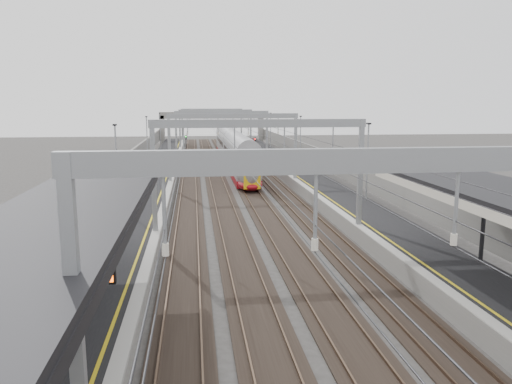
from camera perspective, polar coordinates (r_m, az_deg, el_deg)
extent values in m
cube|color=black|center=(53.34, -11.43, 1.19)|extent=(4.00, 120.00, 1.00)
cube|color=black|center=(54.50, 5.60, 1.53)|extent=(4.00, 120.00, 1.00)
cube|color=black|center=(53.26, -7.65, 0.79)|extent=(2.40, 140.00, 0.08)
cube|color=brown|center=(53.25, -8.43, 0.86)|extent=(0.07, 140.00, 0.14)
cube|color=brown|center=(53.24, -6.88, 0.90)|extent=(0.07, 140.00, 0.14)
cube|color=black|center=(53.31, -4.43, 0.85)|extent=(2.40, 140.00, 0.08)
cube|color=brown|center=(53.26, -5.20, 0.93)|extent=(0.07, 140.00, 0.14)
cube|color=brown|center=(53.33, -3.66, 0.97)|extent=(0.07, 140.00, 0.14)
cube|color=black|center=(53.53, -1.22, 0.92)|extent=(2.40, 140.00, 0.08)
cube|color=brown|center=(53.44, -1.99, 1.00)|extent=(0.07, 140.00, 0.14)
cube|color=brown|center=(53.59, -0.45, 1.03)|extent=(0.07, 140.00, 0.14)
cube|color=black|center=(53.91, 1.96, 0.98)|extent=(2.40, 140.00, 0.08)
cube|color=brown|center=(53.79, 1.20, 1.06)|extent=(0.07, 140.00, 0.14)
cube|color=brown|center=(54.01, 2.71, 1.09)|extent=(0.07, 140.00, 0.14)
cube|color=gray|center=(10.72, -20.00, -13.48)|extent=(0.28, 0.28, 6.60)
cube|color=gray|center=(10.41, 14.99, 3.53)|extent=(13.00, 0.25, 0.50)
cube|color=gray|center=(29.97, -11.62, 1.79)|extent=(0.28, 0.28, 6.60)
cube|color=gray|center=(31.57, 11.83, 2.19)|extent=(0.28, 0.28, 6.60)
cube|color=gray|center=(29.86, 0.42, 7.84)|extent=(13.00, 0.25, 0.50)
cube|color=gray|center=(49.81, -9.87, 5.03)|extent=(0.28, 0.28, 6.60)
cube|color=gray|center=(50.79, 4.53, 5.24)|extent=(0.28, 0.28, 6.60)
cube|color=gray|center=(49.75, -2.63, 8.68)|extent=(13.00, 0.25, 0.50)
cube|color=gray|center=(69.75, -9.11, 6.43)|extent=(0.28, 0.28, 6.60)
cube|color=gray|center=(70.45, 1.25, 6.58)|extent=(0.28, 0.28, 6.60)
cube|color=gray|center=(69.70, -3.94, 9.04)|extent=(13.00, 0.25, 0.50)
cube|color=gray|center=(89.71, -8.69, 7.20)|extent=(0.28, 0.28, 6.60)
cube|color=gray|center=(90.26, -0.60, 7.33)|extent=(0.28, 0.28, 6.60)
cube|color=gray|center=(89.67, -4.66, 9.23)|extent=(13.00, 0.25, 0.50)
cube|color=gray|center=(107.69, -8.44, 7.65)|extent=(0.28, 0.28, 6.60)
cube|color=gray|center=(108.15, -1.69, 7.76)|extent=(0.28, 0.28, 6.60)
cube|color=gray|center=(107.66, -5.09, 9.34)|extent=(13.00, 0.25, 0.50)
cylinder|color=#262628|center=(57.66, -7.74, 6.94)|extent=(0.03, 140.00, 0.03)
cylinder|color=#262628|center=(57.71, -4.74, 7.00)|extent=(0.03, 140.00, 0.03)
cylinder|color=#262628|center=(57.91, -1.75, 7.04)|extent=(0.03, 140.00, 0.03)
cylinder|color=#262628|center=(58.27, 1.21, 7.06)|extent=(0.03, 140.00, 0.03)
cylinder|color=black|center=(23.01, -21.54, -4.46)|extent=(0.20, 0.20, 4.00)
cube|color=black|center=(12.52, -19.40, -8.80)|extent=(1.60, 0.15, 0.55)
cube|color=#FF4E05|center=(12.44, -19.48, -8.92)|extent=(1.50, 0.02, 0.42)
cylinder|color=black|center=(26.09, 24.56, -3.02)|extent=(0.20, 0.20, 4.00)
cube|color=slate|center=(107.68, -5.08, 8.73)|extent=(22.00, 2.20, 1.40)
cube|color=slate|center=(107.92, -10.67, 6.95)|extent=(1.00, 2.20, 6.20)
cube|color=slate|center=(108.67, 0.53, 7.14)|extent=(1.00, 2.20, 6.20)
cube|color=slate|center=(53.53, -14.89, 2.27)|extent=(0.30, 120.00, 3.20)
cube|color=slate|center=(55.14, 8.87, 2.71)|extent=(0.30, 120.00, 3.20)
cube|color=maroon|center=(60.14, -1.88, 2.43)|extent=(2.53, 21.57, 0.75)
cube|color=#939398|center=(59.93, -1.89, 4.12)|extent=(2.53, 21.57, 2.81)
cube|color=black|center=(52.74, -1.13, 1.04)|extent=(1.88, 2.25, 0.47)
cube|color=maroon|center=(81.88, -3.29, 4.43)|extent=(2.53, 21.57, 0.75)
cube|color=#939398|center=(81.73, -3.30, 5.67)|extent=(2.53, 21.57, 2.81)
cube|color=black|center=(74.42, -2.90, 3.64)|extent=(1.88, 2.25, 0.47)
ellipsoid|color=#939398|center=(49.12, -0.72, 2.50)|extent=(2.53, 4.88, 3.94)
cube|color=#E5AE0C|center=(47.25, -0.45, 1.17)|extent=(1.59, 0.12, 1.41)
cube|color=black|center=(47.47, -0.51, 2.93)|extent=(1.50, 0.55, 0.88)
cylinder|color=black|center=(83.34, -8.00, 5.08)|extent=(0.12, 0.12, 3.00)
cube|color=black|center=(83.23, -8.02, 6.18)|extent=(0.32, 0.22, 0.75)
sphere|color=#0CE526|center=(83.09, -8.03, 6.28)|extent=(0.16, 0.16, 0.16)
cylinder|color=black|center=(72.92, -1.48, 4.49)|extent=(0.12, 0.12, 3.00)
cube|color=black|center=(72.78, -1.49, 5.74)|extent=(0.32, 0.22, 0.75)
sphere|color=red|center=(72.64, -1.48, 5.85)|extent=(0.16, 0.16, 0.16)
cylinder|color=black|center=(76.96, -0.13, 4.78)|extent=(0.12, 0.12, 3.00)
cube|color=black|center=(76.84, -0.13, 5.97)|extent=(0.32, 0.22, 0.75)
sphere|color=red|center=(76.70, -0.12, 6.08)|extent=(0.16, 0.16, 0.16)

